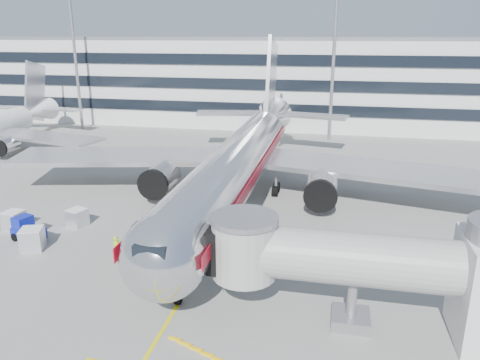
% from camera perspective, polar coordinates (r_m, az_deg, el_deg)
% --- Properties ---
extents(ground, '(180.00, 180.00, 0.00)m').
position_cam_1_polar(ground, '(37.24, -3.46, -8.36)').
color(ground, gray).
rests_on(ground, ground).
extents(lead_in_line, '(0.25, 70.00, 0.01)m').
position_cam_1_polar(lead_in_line, '(46.18, -0.23, -3.06)').
color(lead_in_line, yellow).
rests_on(lead_in_line, ground).
extents(main_jet, '(50.95, 48.70, 16.06)m').
position_cam_1_polar(main_jet, '(46.50, 0.20, 2.56)').
color(main_jet, silver).
rests_on(main_jet, ground).
extents(jet_bridge, '(17.80, 4.50, 7.00)m').
position_cam_1_polar(jet_bridge, '(27.43, 17.37, -10.11)').
color(jet_bridge, silver).
rests_on(jet_bridge, ground).
extents(terminal, '(150.00, 24.25, 15.60)m').
position_cam_1_polar(terminal, '(91.08, 6.19, 12.09)').
color(terminal, silver).
rests_on(terminal, ground).
extents(light_mast_west, '(2.40, 1.20, 25.45)m').
position_cam_1_polar(light_mast_west, '(86.36, -19.62, 15.64)').
color(light_mast_west, gray).
rests_on(light_mast_west, ground).
extents(light_mast_centre, '(2.40, 1.20, 25.45)m').
position_cam_1_polar(light_mast_centre, '(74.31, 11.45, 16.13)').
color(light_mast_centre, gray).
rests_on(light_mast_centre, ground).
extents(belt_loader, '(4.80, 1.91, 2.28)m').
position_cam_1_polar(belt_loader, '(36.90, -10.15, -7.76)').
color(belt_loader, yellow).
rests_on(belt_loader, ground).
extents(baggage_tug, '(2.94, 2.30, 1.96)m').
position_cam_1_polar(baggage_tug, '(42.17, -24.54, -5.55)').
color(baggage_tug, '#0E1B9B').
rests_on(baggage_tug, ground).
extents(cargo_container_left, '(1.80, 1.80, 1.54)m').
position_cam_1_polar(cargo_container_left, '(43.47, -19.23, -4.34)').
color(cargo_container_left, silver).
rests_on(cargo_container_left, ground).
extents(cargo_container_right, '(1.63, 1.63, 1.59)m').
position_cam_1_polar(cargo_container_right, '(44.93, -25.84, -4.41)').
color(cargo_container_right, silver).
rests_on(cargo_container_right, ground).
extents(cargo_container_front, '(2.07, 2.07, 1.73)m').
position_cam_1_polar(cargo_container_front, '(40.17, -23.99, -6.58)').
color(cargo_container_front, silver).
rests_on(cargo_container_front, ground).
extents(ramp_worker, '(0.75, 0.82, 1.88)m').
position_cam_1_polar(ramp_worker, '(36.24, -14.77, -8.07)').
color(ramp_worker, '#B1D916').
rests_on(ramp_worker, ground).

